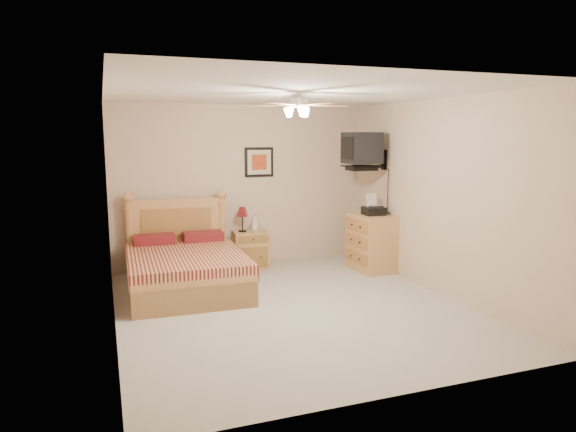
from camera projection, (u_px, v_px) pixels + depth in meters
name	position (u px, v px, depth m)	size (l,w,h in m)	color
floor	(292.00, 308.00, 6.12)	(4.50, 4.50, 0.00)	#ACA79B
ceiling	(293.00, 93.00, 5.73)	(4.00, 4.50, 0.04)	white
wall_back	(242.00, 186.00, 8.01)	(4.00, 0.04, 2.50)	#C8AD93
wall_front	(397.00, 241.00, 3.83)	(4.00, 0.04, 2.50)	#C8AD93
wall_left	(110.00, 213.00, 5.25)	(0.04, 4.50, 2.50)	#C8AD93
wall_right	(438.00, 197.00, 6.59)	(0.04, 4.50, 2.50)	#C8AD93
bed	(185.00, 245.00, 6.70)	(1.45, 1.91, 1.23)	#B87D4D
nightstand	(251.00, 249.00, 7.95)	(0.53, 0.39, 0.57)	#AD8240
table_lamp	(242.00, 219.00, 7.86)	(0.21, 0.21, 0.38)	#5B1112
lotion_bottle	(255.00, 222.00, 7.92)	(0.10, 0.10, 0.27)	silver
framed_picture	(259.00, 162.00, 8.03)	(0.46, 0.04, 0.46)	black
dresser	(371.00, 243.00, 7.77)	(0.50, 0.72, 0.85)	tan
fax_machine	(374.00, 204.00, 7.66)	(0.30, 0.32, 0.32)	black
magazine_lower	(359.00, 211.00, 7.96)	(0.19, 0.25, 0.02)	beige
magazine_upper	(360.00, 210.00, 7.97)	(0.18, 0.24, 0.02)	tan
wall_tv	(371.00, 151.00, 7.67)	(0.56, 0.46, 0.58)	black
ceiling_fan	(299.00, 105.00, 5.56)	(1.14, 1.14, 0.28)	silver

